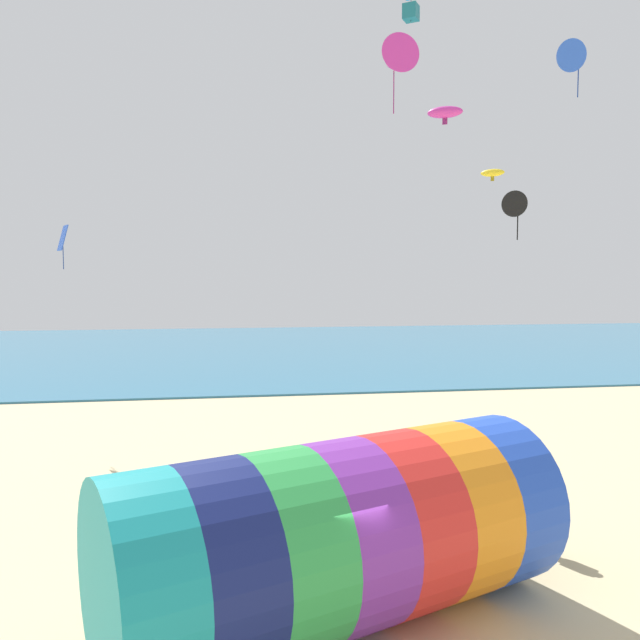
{
  "coord_description": "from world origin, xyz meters",
  "views": [
    {
      "loc": [
        -1.13,
        -9.78,
        5.92
      ],
      "look_at": [
        0.69,
        2.26,
        5.06
      ],
      "focal_mm": 35.0,
      "sensor_mm": 36.0,
      "label": 1
    }
  ],
  "objects_px": {
    "kite_blue_diamond": "(63,239)",
    "kite_magenta_delta": "(394,60)",
    "kite_black_delta": "(518,205)",
    "kite_blue_delta": "(579,54)",
    "kite_cyan_box": "(411,1)",
    "kite_handler": "(539,512)",
    "kite_yellow_parafoil": "(493,173)",
    "kite_magenta_parafoil": "(445,112)",
    "giant_inflatable_tube": "(339,534)"
  },
  "relations": [
    {
      "from": "giant_inflatable_tube",
      "to": "kite_yellow_parafoil",
      "type": "distance_m",
      "value": 12.03
    },
    {
      "from": "giant_inflatable_tube",
      "to": "kite_blue_diamond",
      "type": "relative_size",
      "value": 5.14
    },
    {
      "from": "giant_inflatable_tube",
      "to": "kite_magenta_delta",
      "type": "distance_m",
      "value": 14.1
    },
    {
      "from": "kite_handler",
      "to": "kite_blue_diamond",
      "type": "xyz_separation_m",
      "value": [
        -12.56,
        12.14,
        6.44
      ]
    },
    {
      "from": "kite_magenta_parafoil",
      "to": "kite_blue_diamond",
      "type": "distance_m",
      "value": 14.97
    },
    {
      "from": "giant_inflatable_tube",
      "to": "kite_handler",
      "type": "relative_size",
      "value": 4.99
    },
    {
      "from": "kite_black_delta",
      "to": "kite_magenta_delta",
      "type": "distance_m",
      "value": 6.18
    },
    {
      "from": "giant_inflatable_tube",
      "to": "kite_yellow_parafoil",
      "type": "bearing_deg",
      "value": 51.6
    },
    {
      "from": "kite_handler",
      "to": "kite_yellow_parafoil",
      "type": "bearing_deg",
      "value": 77.89
    },
    {
      "from": "kite_black_delta",
      "to": "kite_cyan_box",
      "type": "distance_m",
      "value": 15.35
    },
    {
      "from": "kite_cyan_box",
      "to": "kite_magenta_delta",
      "type": "relative_size",
      "value": 0.8
    },
    {
      "from": "giant_inflatable_tube",
      "to": "kite_blue_delta",
      "type": "height_order",
      "value": "kite_blue_delta"
    },
    {
      "from": "giant_inflatable_tube",
      "to": "kite_handler",
      "type": "bearing_deg",
      "value": 24.29
    },
    {
      "from": "kite_cyan_box",
      "to": "kite_magenta_delta",
      "type": "distance_m",
      "value": 10.32
    },
    {
      "from": "kite_magenta_parafoil",
      "to": "kite_blue_diamond",
      "type": "xyz_separation_m",
      "value": [
        -14.11,
        1.57,
        -4.72
      ]
    },
    {
      "from": "kite_yellow_parafoil",
      "to": "kite_blue_delta",
      "type": "bearing_deg",
      "value": -15.78
    },
    {
      "from": "kite_handler",
      "to": "kite_magenta_parafoil",
      "type": "xyz_separation_m",
      "value": [
        1.55,
        10.57,
        11.17
      ]
    },
    {
      "from": "kite_blue_diamond",
      "to": "kite_magenta_delta",
      "type": "height_order",
      "value": "kite_magenta_delta"
    },
    {
      "from": "giant_inflatable_tube",
      "to": "kite_blue_diamond",
      "type": "height_order",
      "value": "kite_blue_diamond"
    },
    {
      "from": "kite_magenta_parafoil",
      "to": "kite_handler",
      "type": "bearing_deg",
      "value": -98.35
    },
    {
      "from": "kite_yellow_parafoil",
      "to": "kite_black_delta",
      "type": "xyz_separation_m",
      "value": [
        -0.31,
        -2.3,
        -1.18
      ]
    },
    {
      "from": "giant_inflatable_tube",
      "to": "kite_blue_delta",
      "type": "bearing_deg",
      "value": 39.94
    },
    {
      "from": "kite_yellow_parafoil",
      "to": "kite_black_delta",
      "type": "distance_m",
      "value": 2.6
    },
    {
      "from": "giant_inflatable_tube",
      "to": "kite_magenta_parafoil",
      "type": "relative_size",
      "value": 5.83
    },
    {
      "from": "kite_magenta_parafoil",
      "to": "kite_magenta_delta",
      "type": "xyz_separation_m",
      "value": [
        -3.13,
        -4.22,
        0.34
      ]
    },
    {
      "from": "kite_blue_delta",
      "to": "kite_cyan_box",
      "type": "relative_size",
      "value": 1.03
    },
    {
      "from": "kite_magenta_parafoil",
      "to": "kite_yellow_parafoil",
      "type": "relative_size",
      "value": 1.96
    },
    {
      "from": "kite_blue_diamond",
      "to": "kite_handler",
      "type": "bearing_deg",
      "value": -44.02
    },
    {
      "from": "giant_inflatable_tube",
      "to": "kite_magenta_delta",
      "type": "bearing_deg",
      "value": 69.38
    },
    {
      "from": "kite_black_delta",
      "to": "kite_magenta_delta",
      "type": "height_order",
      "value": "kite_magenta_delta"
    },
    {
      "from": "kite_black_delta",
      "to": "kite_magenta_delta",
      "type": "bearing_deg",
      "value": 125.73
    },
    {
      "from": "kite_magenta_parafoil",
      "to": "kite_black_delta",
      "type": "relative_size",
      "value": 1.16
    },
    {
      "from": "kite_yellow_parafoil",
      "to": "kite_blue_delta",
      "type": "height_order",
      "value": "kite_blue_delta"
    },
    {
      "from": "kite_black_delta",
      "to": "kite_cyan_box",
      "type": "bearing_deg",
      "value": 87.13
    },
    {
      "from": "kite_magenta_parafoil",
      "to": "kite_cyan_box",
      "type": "distance_m",
      "value": 7.03
    },
    {
      "from": "kite_magenta_parafoil",
      "to": "kite_blue_delta",
      "type": "distance_m",
      "value": 6.17
    },
    {
      "from": "giant_inflatable_tube",
      "to": "kite_magenta_parafoil",
      "type": "xyz_separation_m",
      "value": [
        6.32,
        12.72,
        10.45
      ]
    },
    {
      "from": "kite_handler",
      "to": "kite_magenta_parafoil",
      "type": "relative_size",
      "value": 1.17
    },
    {
      "from": "kite_magenta_parafoil",
      "to": "kite_yellow_parafoil",
      "type": "bearing_deg",
      "value": -94.48
    },
    {
      "from": "kite_handler",
      "to": "kite_blue_delta",
      "type": "height_order",
      "value": "kite_blue_delta"
    },
    {
      "from": "kite_handler",
      "to": "kite_yellow_parafoil",
      "type": "relative_size",
      "value": 2.29
    },
    {
      "from": "giant_inflatable_tube",
      "to": "kite_yellow_parafoil",
      "type": "xyz_separation_m",
      "value": [
        5.91,
        7.46,
        7.36
      ]
    },
    {
      "from": "kite_black_delta",
      "to": "kite_blue_diamond",
      "type": "xyz_separation_m",
      "value": [
        -13.39,
        9.13,
        -0.45
      ]
    },
    {
      "from": "giant_inflatable_tube",
      "to": "kite_black_delta",
      "type": "relative_size",
      "value": 6.75
    },
    {
      "from": "giant_inflatable_tube",
      "to": "kite_black_delta",
      "type": "xyz_separation_m",
      "value": [
        5.6,
        5.16,
        6.18
      ]
    },
    {
      "from": "giant_inflatable_tube",
      "to": "kite_blue_diamond",
      "type": "distance_m",
      "value": 17.26
    },
    {
      "from": "kite_cyan_box",
      "to": "kite_blue_diamond",
      "type": "bearing_deg",
      "value": -169.92
    },
    {
      "from": "kite_black_delta",
      "to": "kite_blue_delta",
      "type": "height_order",
      "value": "kite_blue_delta"
    },
    {
      "from": "giant_inflatable_tube",
      "to": "kite_black_delta",
      "type": "distance_m",
      "value": 9.81
    },
    {
      "from": "kite_cyan_box",
      "to": "kite_magenta_delta",
      "type": "xyz_separation_m",
      "value": [
        -2.99,
        -8.28,
        -5.4
      ]
    }
  ]
}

